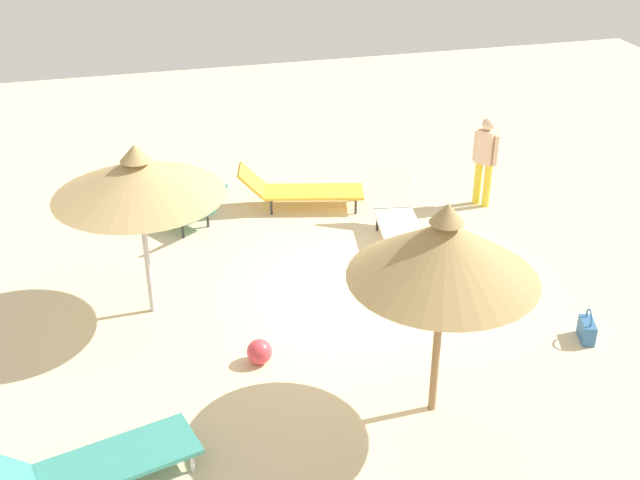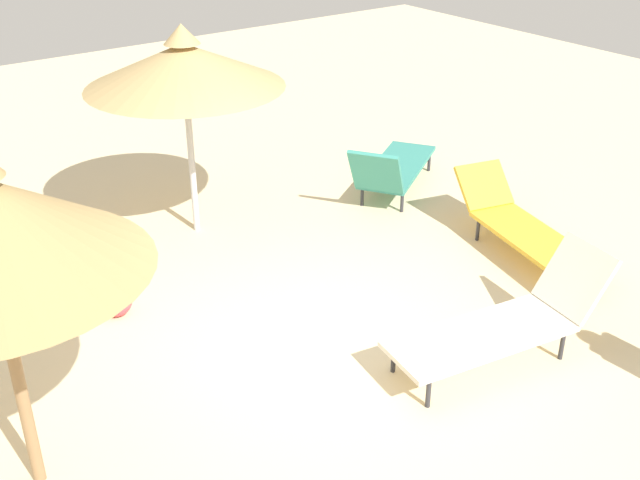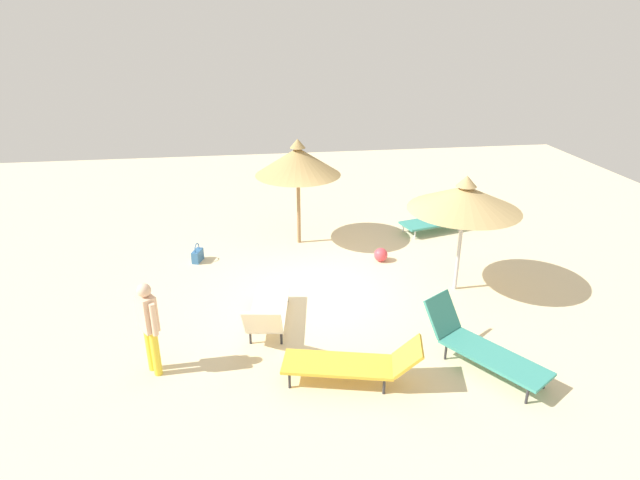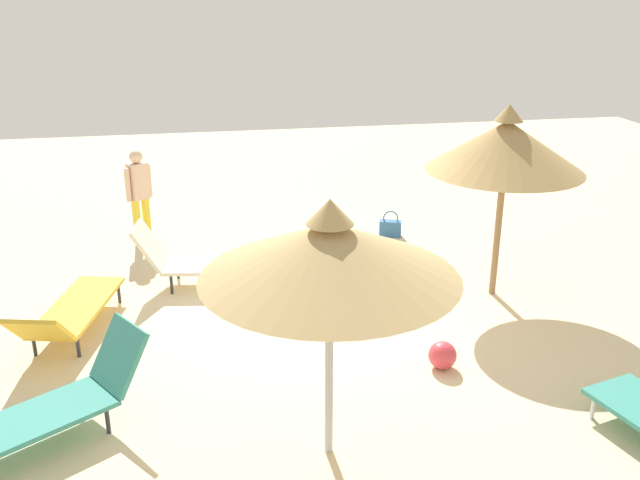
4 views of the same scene
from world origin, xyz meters
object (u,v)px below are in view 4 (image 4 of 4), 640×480
(lounge_chair_front, at_px, (70,312))
(parasol_umbrella_near_right, at_px, (330,251))
(parasol_umbrella_far_right, at_px, (506,146))
(lounge_chair_near_left, at_px, (205,260))
(lounge_chair_back, at_px, (48,406))
(beach_ball, at_px, (442,355))
(person_standing_center, at_px, (139,192))
(handbag, at_px, (390,228))

(lounge_chair_front, bearing_deg, parasol_umbrella_near_right, -45.39)
(parasol_umbrella_far_right, xyz_separation_m, lounge_chair_near_left, (-3.96, 0.99, -1.72))
(lounge_chair_back, distance_m, beach_ball, 4.18)
(lounge_chair_front, relative_size, person_standing_center, 1.40)
(parasol_umbrella_near_right, relative_size, lounge_chair_near_left, 1.13)
(lounge_chair_back, xyz_separation_m, lounge_chair_near_left, (1.55, 3.36, 0.01))
(parasol_umbrella_far_right, relative_size, lounge_chair_front, 1.19)
(person_standing_center, bearing_deg, beach_ball, -52.63)
(parasol_umbrella_far_right, relative_size, lounge_chair_back, 1.25)
(parasol_umbrella_near_right, bearing_deg, parasol_umbrella_far_right, 45.59)
(lounge_chair_near_left, xyz_separation_m, beach_ball, (2.58, -2.77, -0.23))
(parasol_umbrella_near_right, distance_m, lounge_chair_near_left, 4.43)
(lounge_chair_back, relative_size, handbag, 4.60)
(person_standing_center, height_order, handbag, person_standing_center)
(person_standing_center, bearing_deg, handbag, -5.40)
(beach_ball, bearing_deg, lounge_chair_back, -171.91)
(parasol_umbrella_near_right, relative_size, parasol_umbrella_far_right, 0.93)
(handbag, bearing_deg, parasol_umbrella_far_right, -72.42)
(parasol_umbrella_near_right, xyz_separation_m, lounge_chair_near_left, (-1.02, 3.99, -1.63))
(lounge_chair_front, bearing_deg, parasol_umbrella_far_right, 2.70)
(parasol_umbrella_near_right, distance_m, person_standing_center, 6.30)
(parasol_umbrella_near_right, bearing_deg, lounge_chair_back, 166.23)
(parasol_umbrella_near_right, xyz_separation_m, beach_ball, (1.55, 1.22, -1.86))
(lounge_chair_back, distance_m, handbag, 6.78)
(parasol_umbrella_near_right, distance_m, parasol_umbrella_far_right, 4.20)
(parasol_umbrella_near_right, bearing_deg, handbag, 68.56)
(lounge_chair_back, bearing_deg, handbag, 45.71)
(person_standing_center, bearing_deg, lounge_chair_back, -96.28)
(parasol_umbrella_near_right, relative_size, lounge_chair_front, 1.11)
(parasol_umbrella_far_right, xyz_separation_m, handbag, (-0.79, 2.48, -1.96))
(lounge_chair_front, bearing_deg, lounge_chair_near_left, 36.96)
(handbag, bearing_deg, lounge_chair_back, -134.29)
(person_standing_center, relative_size, handbag, 3.48)
(person_standing_center, distance_m, beach_ball, 5.90)
(beach_ball, bearing_deg, lounge_chair_front, 160.39)
(lounge_chair_front, bearing_deg, lounge_chair_back, -86.77)
(lounge_chair_back, height_order, beach_ball, lounge_chair_back)
(handbag, distance_m, beach_ball, 4.30)
(lounge_chair_front, distance_m, beach_ball, 4.52)
(lounge_chair_front, distance_m, lounge_chair_near_left, 2.09)
(lounge_chair_front, xyz_separation_m, person_standing_center, (0.70, 3.14, 0.56))
(person_standing_center, height_order, beach_ball, person_standing_center)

